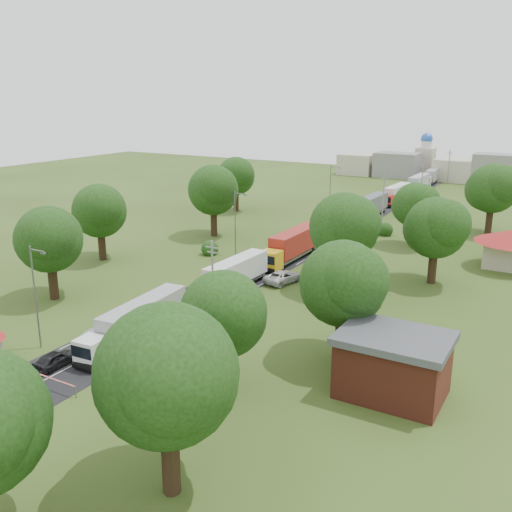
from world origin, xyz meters
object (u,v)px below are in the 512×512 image
Objects in this scene: truck_0 at (137,322)px; car_lane_mid at (97,336)px; pedestrian_near at (34,387)px; car_lane_front at (56,359)px; info_sign at (354,221)px; boom_barrier at (25,370)px.

car_lane_mid is (-3.38, -2.04, -1.40)m from truck_0.
car_lane_mid is 2.06× the size of pedestrian_near.
car_lane_front is 1.06× the size of car_lane_mid.
car_lane_front is at bearing 76.81° from pedestrian_near.
car_lane_front is at bearing -109.99° from truck_0.
car_lane_mid is (-6.91, -51.45, -2.34)m from info_sign.
car_lane_front is 2.17× the size of pedestrian_near.
car_lane_mid is at bearing 92.39° from boom_barrier.
boom_barrier is 2.98m from car_lane_front.
boom_barrier is at bearing -96.24° from info_sign.
boom_barrier is at bearing 107.74° from pedestrian_near.
pedestrian_near is (0.01, -12.18, -1.09)m from truck_0.
car_lane_mid is at bearing -83.39° from car_lane_front.
pedestrian_near reaches higher than boom_barrier.
car_lane_mid is at bearing -148.88° from truck_0.
info_sign reaches higher than car_lane_front.
car_lane_mid is at bearing 63.94° from pedestrian_near.
boom_barrier is at bearing -105.94° from truck_0.
boom_barrier is 4.72× the size of pedestrian_near.
truck_0 is 12.23m from pedestrian_near.
boom_barrier is 8.56m from car_lane_mid.
boom_barrier is 2.29× the size of car_lane_mid.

